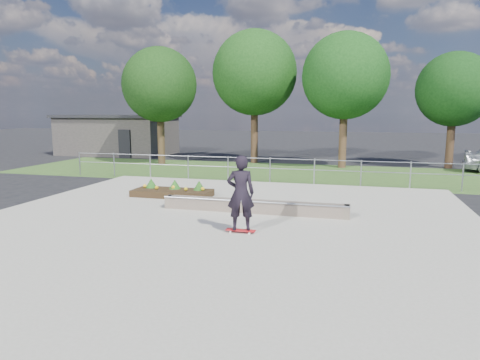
{
  "coord_description": "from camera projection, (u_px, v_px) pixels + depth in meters",
  "views": [
    {
      "loc": [
        3.71,
        -11.5,
        3.27
      ],
      "look_at": [
        0.2,
        1.5,
        1.1
      ],
      "focal_mm": 32.0,
      "sensor_mm": 36.0,
      "label": 1
    }
  ],
  "objects": [
    {
      "name": "grind_ledge",
      "position": [
        253.0,
        206.0,
        13.66
      ],
      "size": [
        6.0,
        0.44,
        0.43
      ],
      "color": "brown",
      "rests_on": "concrete_slab"
    },
    {
      "name": "concrete_slab",
      "position": [
        220.0,
        224.0,
        12.43
      ],
      "size": [
        15.0,
        15.0,
        0.06
      ],
      "primitive_type": "cube",
      "color": "gray",
      "rests_on": "ground"
    },
    {
      "name": "fence",
      "position": [
        270.0,
        167.0,
        19.46
      ],
      "size": [
        20.06,
        0.06,
        1.2
      ],
      "color": "gray",
      "rests_on": "ground"
    },
    {
      "name": "tree_far_left",
      "position": [
        160.0,
        85.0,
        26.11
      ],
      "size": [
        4.55,
        4.55,
        7.15
      ],
      "color": "#332314",
      "rests_on": "ground"
    },
    {
      "name": "grass_verge",
      "position": [
        282.0,
        173.0,
        22.92
      ],
      "size": [
        30.0,
        8.0,
        0.02
      ],
      "primitive_type": "cube",
      "color": "#2F4E1F",
      "rests_on": "ground"
    },
    {
      "name": "tree_mid_left",
      "position": [
        255.0,
        73.0,
        26.48
      ],
      "size": [
        5.25,
        5.25,
        8.25
      ],
      "color": "#301E13",
      "rests_on": "ground"
    },
    {
      "name": "tree_mid_right",
      "position": [
        345.0,
        76.0,
        24.17
      ],
      "size": [
        4.9,
        4.9,
        7.7
      ],
      "color": "#372416",
      "rests_on": "ground"
    },
    {
      "name": "planter_bed",
      "position": [
        173.0,
        191.0,
        16.35
      ],
      "size": [
        3.0,
        1.2,
        0.61
      ],
      "color": "black",
      "rests_on": "concrete_slab"
    },
    {
      "name": "ground",
      "position": [
        220.0,
        225.0,
        12.43
      ],
      "size": [
        120.0,
        120.0,
        0.0
      ],
      "primitive_type": "plane",
      "color": "black",
      "rests_on": "ground"
    },
    {
      "name": "building",
      "position": [
        118.0,
        134.0,
        32.95
      ],
      "size": [
        8.4,
        5.4,
        3.0
      ],
      "color": "#312E2C",
      "rests_on": "ground"
    },
    {
      "name": "skateboarder",
      "position": [
        241.0,
        193.0,
        11.24
      ],
      "size": [
        0.83,
        0.66,
        2.08
      ],
      "color": "silver",
      "rests_on": "concrete_slab"
    },
    {
      "name": "tree_far_right",
      "position": [
        454.0,
        90.0,
        24.18
      ],
      "size": [
        4.2,
        4.2,
        6.6
      ],
      "color": "black",
      "rests_on": "ground"
    }
  ]
}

